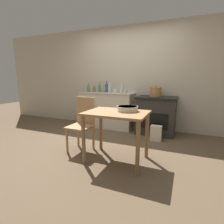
% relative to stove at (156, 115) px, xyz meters
% --- Properties ---
extents(ground_plane, '(14.00, 14.00, 0.00)m').
position_rel_stove_xyz_m(ground_plane, '(-0.77, -1.25, -0.43)').
color(ground_plane, brown).
extents(wall_back, '(8.00, 0.07, 2.55)m').
position_rel_stove_xyz_m(wall_back, '(-0.77, 0.34, 0.84)').
color(wall_back, beige).
rests_on(wall_back, ground_plane).
extents(counter_cabinet, '(1.41, 0.54, 0.91)m').
position_rel_stove_xyz_m(counter_cabinet, '(-1.28, 0.05, 0.02)').
color(counter_cabinet, beige).
rests_on(counter_cabinet, ground_plane).
extents(stove, '(0.89, 0.64, 0.86)m').
position_rel_stove_xyz_m(stove, '(0.00, 0.00, 0.00)').
color(stove, '#2D2B28').
rests_on(stove, ground_plane).
extents(work_table, '(0.92, 0.67, 0.78)m').
position_rel_stove_xyz_m(work_table, '(-0.34, -1.63, 0.21)').
color(work_table, '#997047').
rests_on(work_table, ground_plane).
extents(chair, '(0.41, 0.41, 0.94)m').
position_rel_stove_xyz_m(chair, '(-1.05, -1.46, 0.07)').
color(chair, '#A87F56').
rests_on(chair, ground_plane).
extents(flour_sack, '(0.22, 0.16, 0.31)m').
position_rel_stove_xyz_m(flour_sack, '(0.09, -0.49, -0.27)').
color(flour_sack, beige).
rests_on(flour_sack, ground_plane).
extents(stock_pot, '(0.27, 0.27, 0.23)m').
position_rel_stove_xyz_m(stock_pot, '(-0.05, 0.06, 0.53)').
color(stock_pot, '#B77A47').
rests_on(stock_pot, stove).
extents(mixing_bowl_large, '(0.33, 0.33, 0.08)m').
position_rel_stove_xyz_m(mixing_bowl_large, '(-0.21, -1.50, 0.39)').
color(mixing_bowl_large, silver).
rests_on(mixing_bowl_large, work_table).
extents(bottle_far_left, '(0.08, 0.08, 0.22)m').
position_rel_stove_xyz_m(bottle_far_left, '(-1.82, 0.08, 0.56)').
color(bottle_far_left, '#517F5B').
rests_on(bottle_far_left, counter_cabinet).
extents(bottle_left, '(0.07, 0.07, 0.29)m').
position_rel_stove_xyz_m(bottle_left, '(-1.36, 0.24, 0.59)').
color(bottle_left, '#3D5675').
rests_on(bottle_left, counter_cabinet).
extents(bottle_mid_left, '(0.07, 0.07, 0.25)m').
position_rel_stove_xyz_m(bottle_mid_left, '(-1.51, 0.13, 0.57)').
color(bottle_mid_left, '#517F5B').
rests_on(bottle_mid_left, counter_cabinet).
extents(bottle_center_left, '(0.08, 0.08, 0.29)m').
position_rel_stove_xyz_m(bottle_center_left, '(-1.21, 0.09, 0.59)').
color(bottle_center_left, silver).
rests_on(bottle_center_left, counter_cabinet).
extents(bottle_center, '(0.06, 0.06, 0.24)m').
position_rel_stove_xyz_m(bottle_center, '(-0.89, 0.09, 0.57)').
color(bottle_center, silver).
rests_on(bottle_center, counter_cabinet).
extents(bottle_center_right, '(0.08, 0.08, 0.18)m').
position_rel_stove_xyz_m(bottle_center_right, '(-1.67, 0.11, 0.55)').
color(bottle_center_right, olive).
rests_on(bottle_center_right, counter_cabinet).
extents(cup_mid_right, '(0.08, 0.08, 0.10)m').
position_rel_stove_xyz_m(cup_mid_right, '(-0.71, -0.12, 0.52)').
color(cup_mid_right, beige).
rests_on(cup_mid_right, counter_cabinet).
extents(cup_right, '(0.09, 0.09, 0.10)m').
position_rel_stove_xyz_m(cup_right, '(-1.03, -0.01, 0.53)').
color(cup_right, silver).
rests_on(cup_right, counter_cabinet).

